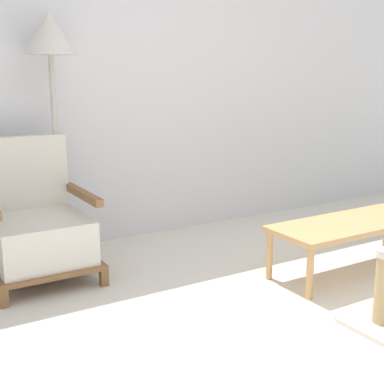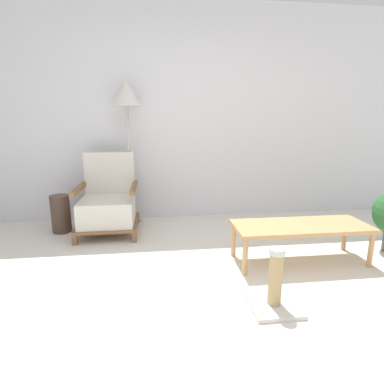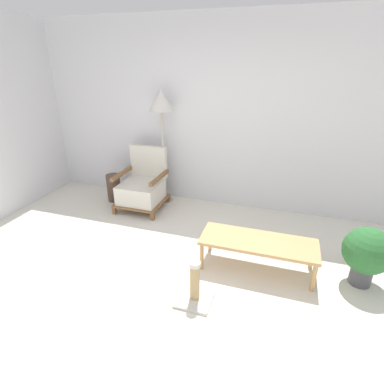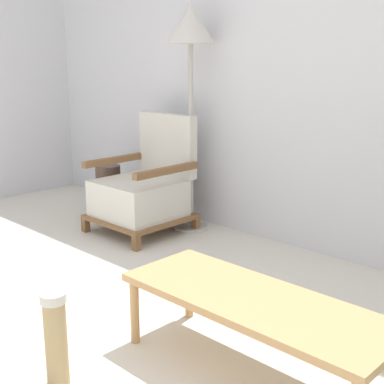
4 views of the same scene
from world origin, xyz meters
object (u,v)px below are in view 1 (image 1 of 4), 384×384
object	(u,v)px
floor_lamp	(51,50)
scratching_post	(382,305)
coffee_table	(354,226)
armchair	(37,229)

from	to	relation	value
floor_lamp	scratching_post	xyz separation A→B (m)	(1.11, -1.93, -1.34)
coffee_table	armchair	bearing A→B (deg)	151.83
armchair	floor_lamp	world-z (taller)	floor_lamp
armchair	scratching_post	world-z (taller)	armchair
armchair	floor_lamp	bearing A→B (deg)	49.65
armchair	coffee_table	xyz separation A→B (m)	(1.85, -0.99, -0.01)
floor_lamp	scratching_post	bearing A→B (deg)	-60.17
armchair	floor_lamp	size ratio (longest dim) A/B	0.53
armchair	coffee_table	world-z (taller)	armchair
armchair	scratching_post	xyz separation A→B (m)	(1.35, -1.65, -0.20)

